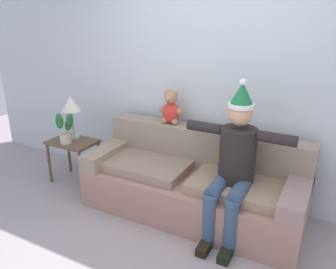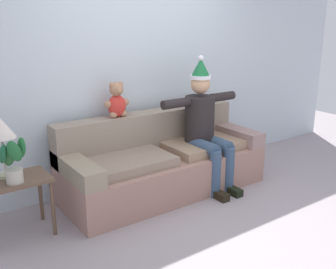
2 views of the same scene
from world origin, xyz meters
name	(u,v)px [view 2 (image 2 of 2)]	position (x,y,z in m)	size (l,w,h in m)	color
ground_plane	(225,227)	(0.00, 0.00, 0.00)	(10.00, 10.00, 0.00)	#9B8F94
back_wall	(137,67)	(0.00, 1.55, 1.35)	(7.00, 0.10, 2.70)	silver
couch	(162,162)	(0.00, 1.04, 0.33)	(2.28, 0.87, 0.86)	#9D7467
person_seated	(205,123)	(0.47, 0.87, 0.75)	(1.02, 0.77, 1.50)	black
teddy_bear	(117,101)	(-0.41, 1.30, 1.03)	(0.29, 0.17, 0.38)	red
side_table	(15,188)	(-1.61, 0.97, 0.46)	(0.58, 0.41, 0.55)	brown
table_lamp	(1,131)	(-1.65, 1.05, 0.97)	(0.24, 0.24, 0.54)	#B6B98C
potted_plant	(13,160)	(-1.62, 0.88, 0.74)	(0.24, 0.27, 0.40)	#B6B2A2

